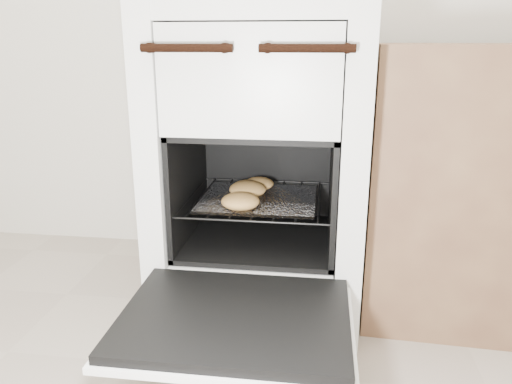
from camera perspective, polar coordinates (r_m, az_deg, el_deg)
stove at (r=1.65m, az=0.72°, el=3.32°), size 0.64×0.71×0.98m
oven_door at (r=1.26m, az=-2.39°, el=-14.43°), size 0.57×0.45×0.04m
oven_rack at (r=1.61m, az=0.40°, el=-0.77°), size 0.46×0.45×0.01m
foil_sheet at (r=1.59m, az=0.30°, el=-0.78°), size 0.36×0.32×0.01m
baked_rolls at (r=1.58m, az=-0.96°, el=0.11°), size 0.17×0.34×0.05m
counter at (r=1.78m, az=26.53°, el=0.86°), size 0.89×0.62×0.86m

